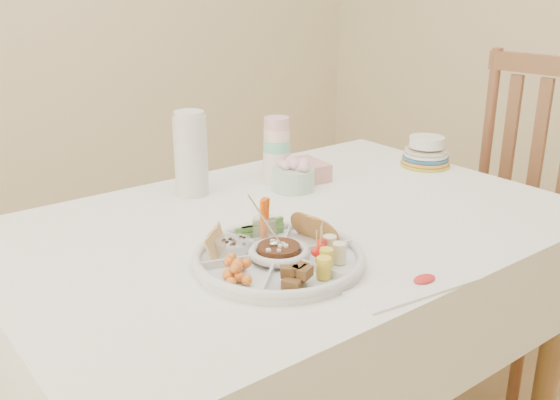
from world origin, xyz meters
TOP-DOWN VIEW (x-y plane):
  - dining_table at (0.00, 0.00)m, footprint 1.52×1.02m
  - chair at (0.86, -0.09)m, footprint 0.53×0.53m
  - party_tray at (-0.19, -0.19)m, footprint 0.48×0.48m
  - bean_dip at (-0.19, -0.19)m, footprint 0.12×0.12m
  - tortillas at (-0.06, -0.16)m, footprint 0.13×0.13m
  - carrot_cucumber at (-0.15, -0.07)m, footprint 0.14×0.14m
  - pita_raisins at (-0.28, -0.09)m, footprint 0.15×0.15m
  - cherries at (-0.32, -0.22)m, footprint 0.13×0.13m
  - granola_chunks at (-0.23, -0.31)m, footprint 0.12×0.12m
  - banana_tomato at (-0.10, -0.29)m, footprint 0.13×0.13m
  - cup_stack at (0.16, 0.28)m, footprint 0.10×0.10m
  - thermos at (-0.10, 0.35)m, footprint 0.12×0.12m
  - flower_bowl at (0.16, 0.20)m, footprint 0.15×0.15m
  - napkin_stack at (0.23, 0.26)m, footprint 0.18×0.17m
  - plate_stack at (0.67, 0.12)m, footprint 0.19×0.19m
  - placemat at (-0.03, -0.45)m, footprint 0.31×0.14m

SIDE VIEW (x-z plane):
  - dining_table at x=0.00m, z-range 0.00..0.76m
  - chair at x=0.86m, z-range 0.00..1.13m
  - placemat at x=-0.03m, z-range 0.76..0.76m
  - party_tray at x=-0.19m, z-range 0.76..0.80m
  - napkin_stack at x=0.23m, z-range 0.76..0.81m
  - bean_dip at x=-0.19m, z-range 0.77..0.81m
  - cherries at x=-0.32m, z-range 0.77..0.81m
  - granola_chunks at x=-0.23m, z-range 0.77..0.82m
  - tortillas at x=-0.06m, z-range 0.77..0.83m
  - pita_raisins at x=-0.28m, z-range 0.77..0.83m
  - flower_bowl at x=0.16m, z-range 0.76..0.86m
  - plate_stack at x=0.67m, z-range 0.76..0.86m
  - banana_tomato at x=-0.10m, z-range 0.78..0.86m
  - carrot_cucumber at x=-0.15m, z-range 0.77..0.87m
  - cup_stack at x=0.16m, z-range 0.76..0.99m
  - thermos at x=-0.10m, z-range 0.76..1.01m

